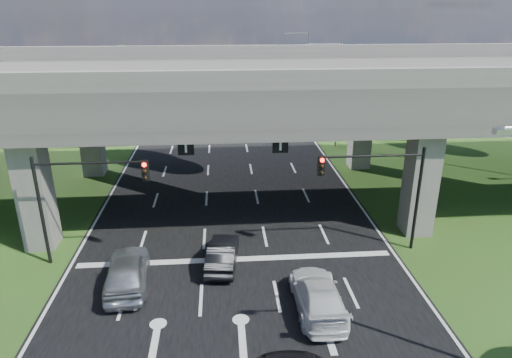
{
  "coord_description": "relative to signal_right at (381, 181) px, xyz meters",
  "views": [
    {
      "loc": [
        -0.64,
        -18.13,
        13.01
      ],
      "look_at": [
        1.43,
        7.89,
        3.0
      ],
      "focal_mm": 32.0,
      "sensor_mm": 36.0,
      "label": 1
    }
  ],
  "objects": [
    {
      "name": "car_white",
      "position": [
        -4.33,
        -5.06,
        -3.42
      ],
      "size": [
        2.08,
        5.08,
        1.47
      ],
      "primitive_type": "imported",
      "rotation": [
        0.0,
        0.0,
        3.14
      ],
      "color": "silver",
      "rests_on": "road"
    },
    {
      "name": "ground",
      "position": [
        -7.82,
        -3.94,
        -4.19
      ],
      "size": [
        160.0,
        160.0,
        0.0
      ],
      "primitive_type": "plane",
      "color": "#284215",
      "rests_on": "ground"
    },
    {
      "name": "car_silver",
      "position": [
        -13.22,
        -2.51,
        -3.31
      ],
      "size": [
        2.46,
        5.14,
        1.7
      ],
      "primitive_type": "imported",
      "rotation": [
        0.0,
        0.0,
        3.24
      ],
      "color": "#B9BEC2",
      "rests_on": "road"
    },
    {
      "name": "tree_right_far",
      "position": [
        4.22,
        40.06,
        0.63
      ],
      "size": [
        4.5,
        4.5,
        7.8
      ],
      "color": "black",
      "rests_on": "ground"
    },
    {
      "name": "signal_left",
      "position": [
        -15.65,
        0.0,
        0.0
      ],
      "size": [
        5.76,
        0.54,
        6.0
      ],
      "color": "black",
      "rests_on": "ground"
    },
    {
      "name": "signal_right",
      "position": [
        0.0,
        0.0,
        0.0
      ],
      "size": [
        5.76,
        0.54,
        6.0
      ],
      "color": "black",
      "rests_on": "ground"
    },
    {
      "name": "overpass",
      "position": [
        -7.82,
        8.06,
        3.73
      ],
      "size": [
        80.0,
        15.0,
        10.0
      ],
      "color": "#3B3836",
      "rests_on": "ground"
    },
    {
      "name": "tree_left_near",
      "position": [
        -21.78,
        22.06,
        0.63
      ],
      "size": [
        4.5,
        4.5,
        7.8
      ],
      "color": "black",
      "rests_on": "ground"
    },
    {
      "name": "road",
      "position": [
        -7.82,
        6.06,
        -4.17
      ],
      "size": [
        18.0,
        120.0,
        0.03
      ],
      "primitive_type": "cube",
      "color": "black",
      "rests_on": "ground"
    },
    {
      "name": "streetlight_beyond",
      "position": [
        2.27,
        36.06,
        1.66
      ],
      "size": [
        3.38,
        0.25,
        10.0
      ],
      "color": "gray",
      "rests_on": "ground"
    },
    {
      "name": "tree_left_far",
      "position": [
        -20.78,
        38.06,
        0.95
      ],
      "size": [
        4.8,
        4.8,
        8.32
      ],
      "color": "black",
      "rests_on": "ground"
    },
    {
      "name": "tree_right_near",
      "position": [
        5.22,
        24.06,
        0.31
      ],
      "size": [
        4.2,
        4.2,
        7.28
      ],
      "color": "black",
      "rests_on": "ground"
    },
    {
      "name": "streetlight_far",
      "position": [
        2.27,
        20.06,
        1.66
      ],
      "size": [
        3.38,
        0.25,
        10.0
      ],
      "color": "gray",
      "rests_on": "ground"
    },
    {
      "name": "car_dark",
      "position": [
        -8.55,
        -0.94,
        -3.47
      ],
      "size": [
        1.93,
        4.32,
        1.38
      ],
      "primitive_type": "imported",
      "rotation": [
        0.0,
        0.0,
        3.03
      ],
      "color": "black",
      "rests_on": "road"
    },
    {
      "name": "tree_right_mid",
      "position": [
        8.22,
        32.06,
        -0.01
      ],
      "size": [
        3.91,
        3.9,
        6.76
      ],
      "color": "black",
      "rests_on": "ground"
    },
    {
      "name": "tree_left_mid",
      "position": [
        -24.78,
        30.06,
        -0.01
      ],
      "size": [
        3.91,
        3.9,
        6.76
      ],
      "color": "black",
      "rests_on": "ground"
    }
  ]
}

